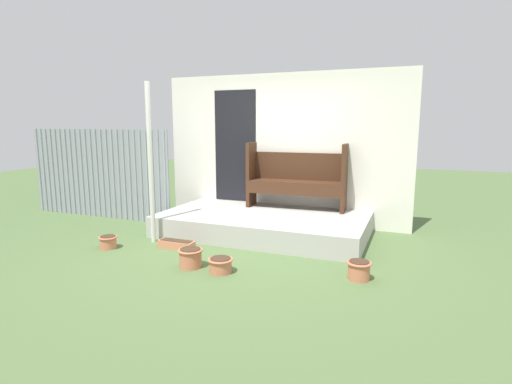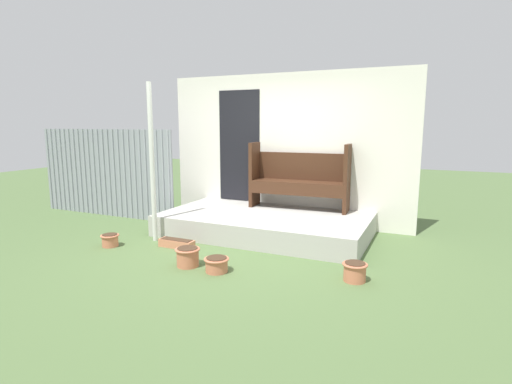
{
  "view_description": "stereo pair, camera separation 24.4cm",
  "coord_description": "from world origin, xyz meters",
  "px_view_note": "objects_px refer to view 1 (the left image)",
  "views": [
    {
      "loc": [
        2.26,
        -4.91,
        1.73
      ],
      "look_at": [
        0.17,
        0.31,
        0.78
      ],
      "focal_mm": 28.0,
      "sensor_mm": 36.0,
      "label": 1
    },
    {
      "loc": [
        2.49,
        -4.81,
        1.73
      ],
      "look_at": [
        0.17,
        0.31,
        0.78
      ],
      "focal_mm": 28.0,
      "sensor_mm": 36.0,
      "label": 2
    }
  ],
  "objects_px": {
    "support_post": "(150,164)",
    "flower_pot_far_right": "(359,269)",
    "flower_pot_middle": "(190,257)",
    "planter_box_rect": "(177,244)",
    "flower_pot_right": "(220,264)",
    "flower_pot_left": "(108,241)",
    "bench": "(296,176)"
  },
  "relations": [
    {
      "from": "flower_pot_left",
      "to": "flower_pot_far_right",
      "type": "relative_size",
      "value": 0.92
    },
    {
      "from": "support_post",
      "to": "planter_box_rect",
      "type": "bearing_deg",
      "value": -17.32
    },
    {
      "from": "flower_pot_left",
      "to": "flower_pot_middle",
      "type": "height_order",
      "value": "flower_pot_middle"
    },
    {
      "from": "bench",
      "to": "flower_pot_middle",
      "type": "xyz_separation_m",
      "value": [
        -0.64,
        -2.37,
        -0.75
      ]
    },
    {
      "from": "flower_pot_far_right",
      "to": "flower_pot_right",
      "type": "bearing_deg",
      "value": -165.93
    },
    {
      "from": "planter_box_rect",
      "to": "flower_pot_middle",
      "type": "bearing_deg",
      "value": -44.93
    },
    {
      "from": "bench",
      "to": "flower_pot_middle",
      "type": "distance_m",
      "value": 2.57
    },
    {
      "from": "flower_pot_right",
      "to": "bench",
      "type": "bearing_deg",
      "value": 84.68
    },
    {
      "from": "planter_box_rect",
      "to": "flower_pot_left",
      "type": "bearing_deg",
      "value": -158.68
    },
    {
      "from": "flower_pot_left",
      "to": "planter_box_rect",
      "type": "height_order",
      "value": "flower_pot_left"
    },
    {
      "from": "support_post",
      "to": "flower_pot_left",
      "type": "height_order",
      "value": "support_post"
    },
    {
      "from": "flower_pot_far_right",
      "to": "planter_box_rect",
      "type": "relative_size",
      "value": 0.54
    },
    {
      "from": "support_post",
      "to": "flower_pot_middle",
      "type": "relative_size",
      "value": 7.5
    },
    {
      "from": "bench",
      "to": "planter_box_rect",
      "type": "bearing_deg",
      "value": -126.62
    },
    {
      "from": "flower_pot_middle",
      "to": "flower_pot_right",
      "type": "xyz_separation_m",
      "value": [
        0.42,
        -0.02,
        -0.03
      ]
    },
    {
      "from": "flower_pot_middle",
      "to": "flower_pot_right",
      "type": "relative_size",
      "value": 1.02
    },
    {
      "from": "flower_pot_left",
      "to": "flower_pot_middle",
      "type": "bearing_deg",
      "value": -8.56
    },
    {
      "from": "support_post",
      "to": "flower_pot_middle",
      "type": "distance_m",
      "value": 1.66
    },
    {
      "from": "flower_pot_middle",
      "to": "flower_pot_right",
      "type": "distance_m",
      "value": 0.42
    },
    {
      "from": "flower_pot_left",
      "to": "flower_pot_right",
      "type": "xyz_separation_m",
      "value": [
        1.9,
        -0.24,
        -0.0
      ]
    },
    {
      "from": "planter_box_rect",
      "to": "flower_pot_right",
      "type": "bearing_deg",
      "value": -30.85
    },
    {
      "from": "support_post",
      "to": "planter_box_rect",
      "type": "height_order",
      "value": "support_post"
    },
    {
      "from": "flower_pot_middle",
      "to": "bench",
      "type": "bearing_deg",
      "value": 74.81
    },
    {
      "from": "flower_pot_middle",
      "to": "flower_pot_far_right",
      "type": "bearing_deg",
      "value": 10.54
    },
    {
      "from": "bench",
      "to": "flower_pot_far_right",
      "type": "xyz_separation_m",
      "value": [
        1.33,
        -2.01,
        -0.76
      ]
    },
    {
      "from": "support_post",
      "to": "flower_pot_right",
      "type": "bearing_deg",
      "value": -26.65
    },
    {
      "from": "flower_pot_right",
      "to": "flower_pot_far_right",
      "type": "xyz_separation_m",
      "value": [
        1.55,
        0.39,
        0.02
      ]
    },
    {
      "from": "support_post",
      "to": "flower_pot_far_right",
      "type": "height_order",
      "value": "support_post"
    },
    {
      "from": "flower_pot_middle",
      "to": "support_post",
      "type": "bearing_deg",
      "value": 145.84
    },
    {
      "from": "flower_pot_middle",
      "to": "flower_pot_far_right",
      "type": "height_order",
      "value": "flower_pot_middle"
    },
    {
      "from": "flower_pot_right",
      "to": "flower_pot_left",
      "type": "bearing_deg",
      "value": 172.68
    },
    {
      "from": "support_post",
      "to": "flower_pot_middle",
      "type": "bearing_deg",
      "value": -34.16
    }
  ]
}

